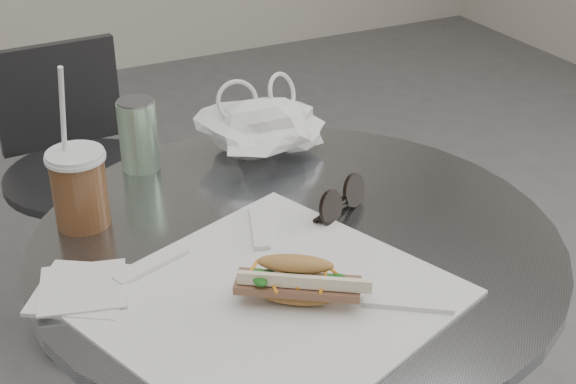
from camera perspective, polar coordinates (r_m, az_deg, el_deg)
name	(u,v)px	position (r m, az deg, el deg)	size (l,w,h in m)	color
cafe_table	(295,382)	(1.31, 0.51, -13.33)	(0.76, 0.76, 0.74)	slate
chair_far	(88,215)	(2.07, -14.04, -1.62)	(0.39, 0.40, 0.73)	#313134
sandwich_paper	(271,300)	(1.02, -1.22, -7.67)	(0.40, 0.38, 0.00)	white
banh_mi	(297,281)	(0.99, 0.63, -6.35)	(0.20, 0.17, 0.06)	#AE8B42
iced_coffee	(79,187)	(1.19, -14.63, 0.35)	(0.09, 0.09, 0.25)	brown
sunglasses	(341,201)	(1.20, 3.79, -0.65)	(0.11, 0.08, 0.05)	black
plastic_bag	(265,130)	(1.35, -1.65, 4.44)	(0.20, 0.15, 0.10)	white
napkin_stack	(83,289)	(1.06, -14.35, -6.70)	(0.16, 0.16, 0.01)	white
drink_can	(138,135)	(1.33, -10.60, 4.02)	(0.06, 0.06, 0.12)	#61A76D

